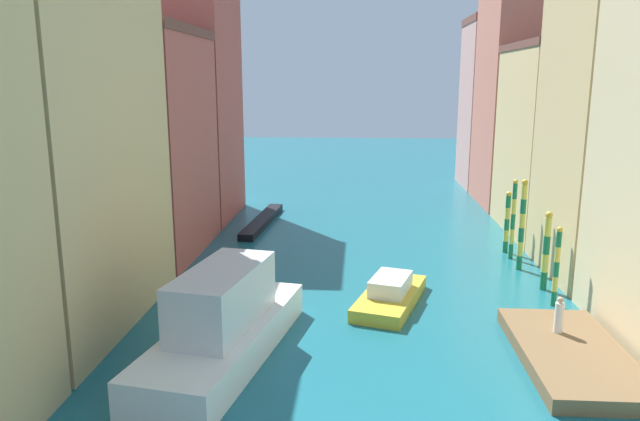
{
  "coord_description": "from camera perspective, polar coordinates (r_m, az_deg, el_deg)",
  "views": [
    {
      "loc": [
        -0.35,
        -12.79,
        10.69
      ],
      "look_at": [
        -3.13,
        29.22,
        1.5
      ],
      "focal_mm": 33.48,
      "sensor_mm": 36.0,
      "label": 1
    }
  ],
  "objects": [
    {
      "name": "ground_plane",
      "position": [
        38.79,
        4.16,
        -3.72
      ],
      "size": [
        154.0,
        154.0,
        0.0
      ],
      "primitive_type": "plane",
      "color": "#196070"
    },
    {
      "name": "mooring_pole_1",
      "position": [
        32.95,
        20.8,
        -3.54
      ],
      "size": [
        0.37,
        0.37,
        4.18
      ],
      "color": "#197247",
      "rests_on": "ground"
    },
    {
      "name": "building_right_4",
      "position": [
        54.88,
        18.94,
        10.87
      ],
      "size": [
        6.95,
        9.61,
        19.83
      ],
      "color": "#C6705B",
      "rests_on": "ground"
    },
    {
      "name": "waterfront_dock",
      "position": [
        25.71,
        22.93,
        -12.57
      ],
      "size": [
        3.94,
        7.97,
        0.59
      ],
      "color": "brown",
      "rests_on": "ground"
    },
    {
      "name": "building_left_3",
      "position": [
        48.07,
        -12.51,
        10.2
      ],
      "size": [
        6.95,
        9.36,
        18.29
      ],
      "color": "#B25147",
      "rests_on": "ground"
    },
    {
      "name": "gondola_black",
      "position": [
        45.52,
        -5.53,
        -0.99
      ],
      "size": [
        1.77,
        10.44,
        0.51
      ],
      "color": "black",
      "rests_on": "ground"
    },
    {
      "name": "mooring_pole_4",
      "position": [
        39.34,
        17.44,
        -1.0
      ],
      "size": [
        0.34,
        0.34,
        3.93
      ],
      "color": "#197247",
      "rests_on": "ground"
    },
    {
      "name": "building_right_5",
      "position": [
        63.8,
        16.73,
        9.78
      ],
      "size": [
        6.95,
        8.2,
        16.85
      ],
      "color": "tan",
      "rests_on": "ground"
    },
    {
      "name": "mooring_pole_2",
      "position": [
        35.83,
        18.73,
        -1.24
      ],
      "size": [
        0.35,
        0.35,
        5.29
      ],
      "color": "#197247",
      "rests_on": "ground"
    },
    {
      "name": "motorboat_0",
      "position": [
        29.54,
        6.73,
        -7.94
      ],
      "size": [
        4.04,
        6.53,
        1.41
      ],
      "color": "gold",
      "rests_on": "ground"
    },
    {
      "name": "building_left_2",
      "position": [
        38.54,
        -16.56,
        6.24
      ],
      "size": [
        6.95,
        10.68,
        13.88
      ],
      "color": "#B25147",
      "rests_on": "ground"
    },
    {
      "name": "building_left_1",
      "position": [
        28.06,
        -24.71,
        5.52
      ],
      "size": [
        6.95,
        12.05,
        15.81
      ],
      "color": "#DBB77A",
      "rests_on": "ground"
    },
    {
      "name": "person_on_dock",
      "position": [
        26.57,
        21.88,
        -9.33
      ],
      "size": [
        0.36,
        0.36,
        1.52
      ],
      "color": "white",
      "rests_on": "waterfront_dock"
    },
    {
      "name": "building_right_2",
      "position": [
        36.04,
        26.89,
        7.12
      ],
      "size": [
        6.95,
        8.54,
        16.48
      ],
      "color": "#DBB77A",
      "rests_on": "ground"
    },
    {
      "name": "mooring_pole_0",
      "position": [
        30.78,
        21.67,
        -4.94
      ],
      "size": [
        0.28,
        0.28,
        3.95
      ],
      "color": "#197247",
      "rests_on": "ground"
    },
    {
      "name": "vaporetto_white",
      "position": [
        24.07,
        -9.19,
        -10.61
      ],
      "size": [
        5.25,
        10.94,
        3.62
      ],
      "color": "white",
      "rests_on": "ground"
    },
    {
      "name": "mooring_pole_3",
      "position": [
        37.91,
        17.97,
        -0.75
      ],
      "size": [
        0.29,
        0.29,
        4.93
      ],
      "color": "#197247",
      "rests_on": "ground"
    },
    {
      "name": "building_right_3",
      "position": [
        45.07,
        22.03,
        6.27
      ],
      "size": [
        6.95,
        10.55,
        13.27
      ],
      "color": "#DBB77A",
      "rests_on": "ground"
    }
  ]
}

